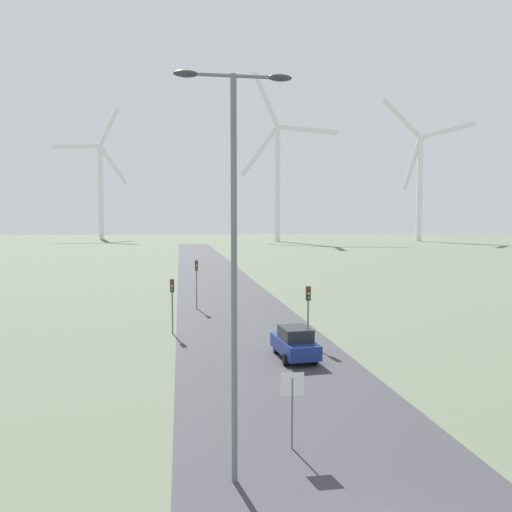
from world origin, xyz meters
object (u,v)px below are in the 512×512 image
wind_turbine_right (420,176)px  streetlamp (234,236)px  stop_sign_near (292,396)px  traffic_light_post_near_left (172,294)px  traffic_light_post_near_right (308,302)px  wind_turbine_center (278,169)px  wind_turbine_left (101,181)px  car_approaching (295,343)px  traffic_light_post_mid_left (196,273)px

wind_turbine_right → streetlamp: bearing=-118.2°
stop_sign_near → traffic_light_post_near_left: traffic_light_post_near_left is taller
traffic_light_post_near_left → traffic_light_post_near_right: traffic_light_post_near_left is taller
stop_sign_near → wind_turbine_center: wind_turbine_center is taller
wind_turbine_left → wind_turbine_center: 82.65m
streetlamp → car_approaching: size_ratio=2.84×
stop_sign_near → traffic_light_post_mid_left: size_ratio=0.61×
traffic_light_post_near_left → wind_turbine_center: wind_turbine_center is taller
wind_turbine_left → traffic_light_post_near_right: bearing=-78.1°
traffic_light_post_mid_left → streetlamp: bearing=-89.8°
wind_turbine_left → wind_turbine_right: bearing=-18.0°
stop_sign_near → wind_turbine_right: wind_turbine_right is taller
traffic_light_post_near_left → traffic_light_post_mid_left: bearing=78.4°
stop_sign_near → wind_turbine_right: (91.93, 173.35, 24.38)m
streetlamp → wind_turbine_left: 221.43m
traffic_light_post_near_right → car_approaching: (-1.52, -2.89, -1.84)m
car_approaching → streetlamp: bearing=-110.7°
streetlamp → traffic_light_post_mid_left: size_ratio=2.75×
traffic_light_post_mid_left → car_approaching: (4.97, -17.16, -2.27)m
car_approaching → wind_turbine_right: size_ratio=0.07×
wind_turbine_center → wind_turbine_right: bearing=-3.3°
traffic_light_post_near_right → traffic_light_post_mid_left: size_ratio=0.86×
streetlamp → stop_sign_near: (2.18, 1.83, -5.49)m
traffic_light_post_near_right → wind_turbine_left: (-42.62, 201.93, 23.23)m
traffic_light_post_near_left → wind_turbine_left: size_ratio=0.06×
traffic_light_post_near_right → traffic_light_post_mid_left: traffic_light_post_mid_left is taller
stop_sign_near → wind_turbine_right: 197.73m
wind_turbine_right → traffic_light_post_mid_left: bearing=-123.0°
wind_turbine_center → wind_turbine_right: (57.58, -3.36, -1.99)m
car_approaching → wind_turbine_right: 187.01m
stop_sign_near → traffic_light_post_mid_left: bearing=94.7°
traffic_light_post_near_right → wind_turbine_left: bearing=101.9°
traffic_light_post_mid_left → traffic_light_post_near_left: bearing=-101.6°
stop_sign_near → traffic_light_post_near_left: size_ratio=0.69×
streetlamp → stop_sign_near: size_ratio=4.52×
traffic_light_post_mid_left → traffic_light_post_near_right: bearing=-65.5°
wind_turbine_right → traffic_light_post_near_right: bearing=-118.8°
traffic_light_post_near_left → wind_turbine_center: size_ratio=0.06×
streetlamp → traffic_light_post_near_right: 17.57m
wind_turbine_center → wind_turbine_right: wind_turbine_center is taller
car_approaching → wind_turbine_center: size_ratio=0.06×
wind_turbine_left → streetlamp: bearing=-80.5°
streetlamp → wind_turbine_center: size_ratio=0.18×
streetlamp → traffic_light_post_near_left: (-2.11, 20.25, -4.54)m
car_approaching → traffic_light_post_near_right: bearing=62.3°
stop_sign_near → car_approaching: stop_sign_near is taller
traffic_light_post_near_left → traffic_light_post_near_right: (8.48, -4.54, -0.05)m
wind_turbine_right → car_approaching: bearing=-118.8°
streetlamp → stop_sign_near: streetlamp is taller
streetlamp → traffic_light_post_mid_left: (-0.12, 29.98, -4.16)m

